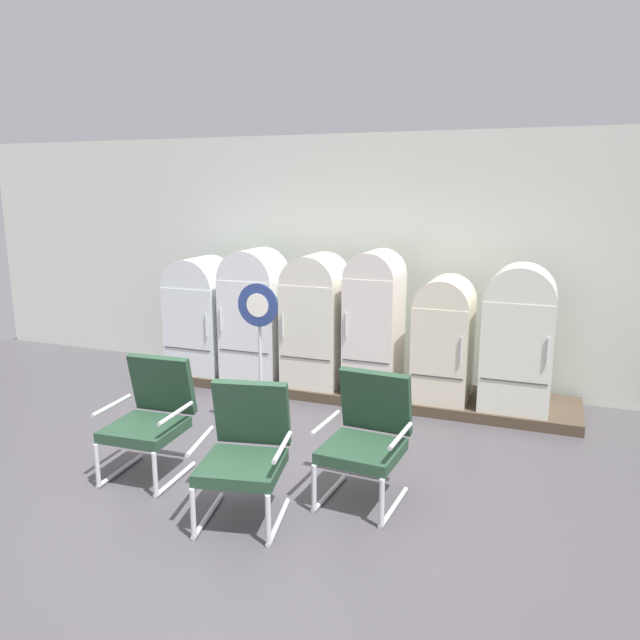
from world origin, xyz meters
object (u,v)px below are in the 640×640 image
(refrigerator_2, at_px, (316,316))
(armchair_center, at_px, (245,448))
(refrigerator_1, at_px, (255,310))
(armchair_left, at_px, (151,413))
(sign_stand, at_px, (260,361))
(refrigerator_5, at_px, (518,334))
(armchair_right, at_px, (367,433))
(refrigerator_0, at_px, (200,311))
(refrigerator_4, at_px, (444,335))
(refrigerator_3, at_px, (374,317))

(refrigerator_2, xyz_separation_m, armchair_center, (0.54, -2.86, -0.41))
(refrigerator_1, bearing_deg, armchair_left, -84.32)
(armchair_left, xyz_separation_m, armchair_center, (1.09, -0.35, 0.00))
(refrigerator_1, xyz_separation_m, sign_stand, (0.71, -1.30, -0.23))
(sign_stand, bearing_deg, refrigerator_2, 86.19)
(refrigerator_5, xyz_separation_m, armchair_center, (-1.77, -2.82, -0.40))
(refrigerator_5, relative_size, sign_stand, 1.01)
(armchair_right, bearing_deg, refrigerator_2, 120.17)
(refrigerator_0, bearing_deg, refrigerator_5, -0.56)
(refrigerator_5, bearing_deg, refrigerator_1, 179.87)
(refrigerator_2, relative_size, refrigerator_4, 1.14)
(refrigerator_2, height_order, armchair_center, refrigerator_2)
(refrigerator_3, bearing_deg, refrigerator_1, -179.20)
(refrigerator_3, xyz_separation_m, armchair_center, (-0.18, -2.85, -0.45))
(refrigerator_0, bearing_deg, refrigerator_2, 0.07)
(refrigerator_0, relative_size, refrigerator_1, 0.91)
(refrigerator_1, distance_m, armchair_center, 3.16)
(armchair_right, xyz_separation_m, sign_stand, (-1.41, 0.94, 0.19))
(refrigerator_4, relative_size, refrigerator_5, 0.89)
(armchair_left, relative_size, sign_stand, 0.66)
(refrigerator_3, relative_size, armchair_right, 1.61)
(sign_stand, bearing_deg, armchair_center, -67.54)
(refrigerator_1, height_order, armchair_center, refrigerator_1)
(armchair_left, xyz_separation_m, sign_stand, (0.46, 1.19, 0.19))
(refrigerator_3, relative_size, refrigerator_4, 1.19)
(refrigerator_0, relative_size, refrigerator_4, 1.07)
(refrigerator_1, height_order, armchair_left, refrigerator_1)
(refrigerator_0, bearing_deg, armchair_right, -37.94)
(refrigerator_5, distance_m, armchair_center, 3.36)
(refrigerator_5, height_order, sign_stand, refrigerator_5)
(refrigerator_2, bearing_deg, refrigerator_0, -179.93)
(refrigerator_0, xyz_separation_m, sign_stand, (1.50, -1.33, -0.15))
(armchair_left, bearing_deg, refrigerator_5, 40.84)
(refrigerator_1, xyz_separation_m, armchair_left, (0.25, -2.48, -0.43))
(armchair_right, height_order, sign_stand, sign_stand)
(refrigerator_3, height_order, sign_stand, refrigerator_3)
(refrigerator_0, relative_size, armchair_left, 1.44)
(sign_stand, bearing_deg, refrigerator_4, 39.54)
(refrigerator_4, relative_size, armchair_right, 1.36)
(refrigerator_5, height_order, armchair_left, refrigerator_5)
(refrigerator_2, distance_m, armchair_right, 2.66)
(refrigerator_0, xyz_separation_m, refrigerator_2, (1.59, 0.00, 0.06))
(armchair_center, relative_size, sign_stand, 0.66)
(refrigerator_2, height_order, refrigerator_5, refrigerator_2)
(refrigerator_2, relative_size, refrigerator_5, 1.01)
(armchair_right, height_order, armchair_center, same)
(refrigerator_2, height_order, sign_stand, refrigerator_2)
(refrigerator_2, bearing_deg, refrigerator_1, -177.63)
(refrigerator_4, xyz_separation_m, armchair_right, (-0.21, -2.28, -0.31))
(refrigerator_2, distance_m, armchair_left, 2.61)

